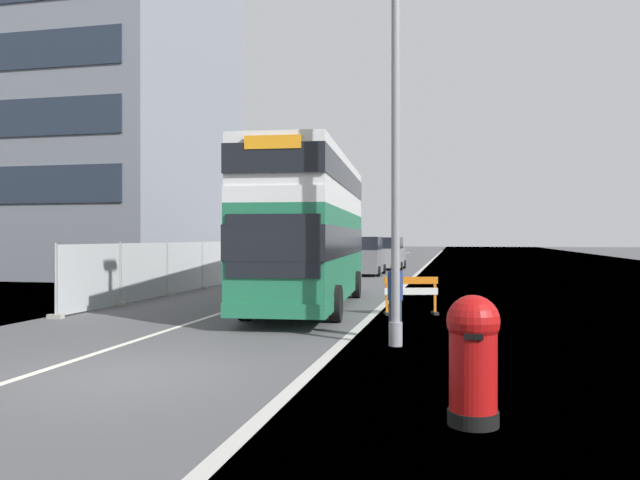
% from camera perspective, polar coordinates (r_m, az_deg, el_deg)
% --- Properties ---
extents(ground, '(140.00, 280.00, 0.10)m').
position_cam_1_polar(ground, '(10.85, -14.45, -12.12)').
color(ground, '#4C4C4F').
extents(double_decker_bus, '(3.39, 11.73, 4.81)m').
position_cam_1_polar(double_decker_bus, '(20.33, -0.88, 1.07)').
color(double_decker_bus, '#1E6B47').
rests_on(double_decker_bus, ground).
extents(lamppost_foreground, '(0.29, 0.70, 9.14)m').
position_cam_1_polar(lamppost_foreground, '(13.25, 6.94, 9.19)').
color(lamppost_foreground, gray).
rests_on(lamppost_foreground, ground).
extents(red_pillar_postbox, '(0.64, 0.64, 1.58)m').
position_cam_1_polar(red_pillar_postbox, '(7.88, 13.83, -10.09)').
color(red_pillar_postbox, black).
rests_on(red_pillar_postbox, ground).
extents(roadworks_barrier, '(1.62, 0.84, 1.11)m').
position_cam_1_polar(roadworks_barrier, '(18.50, 8.33, -4.67)').
color(roadworks_barrier, orange).
rests_on(roadworks_barrier, ground).
extents(construction_site_fence, '(0.44, 17.20, 2.12)m').
position_cam_1_polar(construction_site_fence, '(26.26, -12.21, -2.49)').
color(construction_site_fence, '#A8AAAD').
rests_on(construction_site_fence, ground).
extents(car_oncoming_near, '(1.92, 4.32, 2.29)m').
position_cam_1_polar(car_oncoming_near, '(37.38, 4.33, -1.58)').
color(car_oncoming_near, slate).
rests_on(car_oncoming_near, ground).
extents(car_receding_mid, '(2.00, 4.26, 2.25)m').
position_cam_1_polar(car_receding_mid, '(44.15, 6.42, -1.32)').
color(car_receding_mid, gray).
rests_on(car_receding_mid, ground).
extents(car_receding_far, '(1.90, 4.56, 2.20)m').
position_cam_1_polar(car_receding_far, '(50.51, 6.48, -1.14)').
color(car_receding_far, gray).
rests_on(car_receding_far, ground).
extents(bare_tree_far_verge_near, '(2.90, 2.78, 4.28)m').
position_cam_1_polar(bare_tree_far_verge_near, '(51.28, -7.14, 0.01)').
color(bare_tree_far_verge_near, '#4C3D2D').
rests_on(bare_tree_far_verge_near, ground).
extents(bare_tree_far_verge_mid, '(3.25, 2.38, 5.19)m').
position_cam_1_polar(bare_tree_far_verge_mid, '(62.80, -4.13, 0.34)').
color(bare_tree_far_verge_mid, '#4C3D2D').
rests_on(bare_tree_far_verge_mid, ground).
extents(pedestrian_at_kerb, '(0.34, 0.34, 1.74)m').
position_cam_1_polar(pedestrian_at_kerb, '(14.00, 6.90, -5.48)').
color(pedestrian_at_kerb, '#2D3342').
rests_on(pedestrian_at_kerb, ground).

